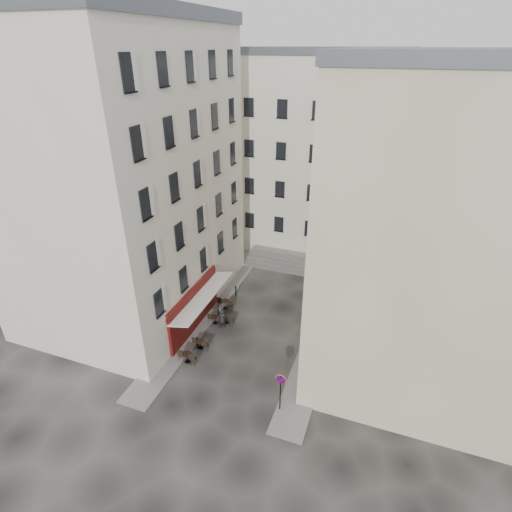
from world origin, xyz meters
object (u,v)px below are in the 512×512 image
at_px(pedestrian, 222,319).
at_px(bistro_table_a, 188,356).
at_px(no_parking_sign, 281,386).
at_px(bistro_table_b, 201,343).

bearing_deg(pedestrian, bistro_table_a, 57.04).
bearing_deg(bistro_table_a, no_parking_sign, -14.09).
height_order(no_parking_sign, bistro_table_a, no_parking_sign).
distance_m(bistro_table_a, pedestrian, 4.21).
height_order(bistro_table_a, pedestrian, pedestrian).
relative_size(bistro_table_a, bistro_table_b, 1.10).
relative_size(no_parking_sign, pedestrian, 1.72).
bearing_deg(no_parking_sign, bistro_table_b, 160.77).
bearing_deg(bistro_table_a, pedestrian, 81.03).
xyz_separation_m(no_parking_sign, bistro_table_a, (-6.92, 1.74, -1.45)).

